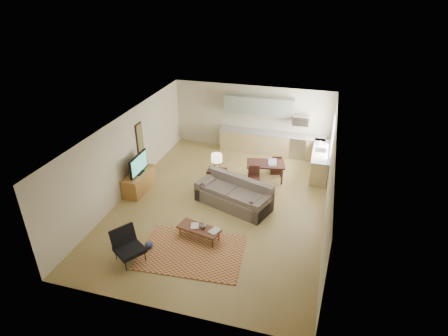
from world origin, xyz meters
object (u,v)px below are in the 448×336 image
(tv_credenza, at_px, (139,181))
(console_table, at_px, (217,179))
(sofa, at_px, (233,194))
(dining_table, at_px, (265,172))
(armchair, at_px, (129,247))
(coffee_table, at_px, (199,233))

(tv_credenza, xyz_separation_m, console_table, (2.54, 0.80, 0.04))
(sofa, relative_size, console_table, 3.39)
(sofa, relative_size, dining_table, 1.90)
(tv_credenza, distance_m, console_table, 2.66)
(armchair, relative_size, dining_table, 0.66)
(coffee_table, bearing_deg, tv_credenza, 158.11)
(sofa, distance_m, tv_credenza, 3.34)
(sofa, bearing_deg, dining_table, 90.52)
(sofa, bearing_deg, tv_credenza, -160.89)
(tv_credenza, xyz_separation_m, dining_table, (4.02, 1.87, 0.00))
(coffee_table, distance_m, tv_credenza, 3.45)
(dining_table, bearing_deg, armchair, -128.32)
(coffee_table, xyz_separation_m, tv_credenza, (-2.85, 1.95, 0.15))
(coffee_table, distance_m, console_table, 2.77)
(armchair, bearing_deg, tv_credenza, 57.00)
(sofa, distance_m, dining_table, 2.04)
(sofa, height_order, dining_table, sofa)
(sofa, xyz_separation_m, tv_credenza, (-3.34, 0.05, -0.10))
(sofa, distance_m, armchair, 3.76)
(sofa, height_order, console_table, sofa)
(sofa, distance_m, coffee_table, 1.97)
(sofa, xyz_separation_m, coffee_table, (-0.49, -1.89, -0.26))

